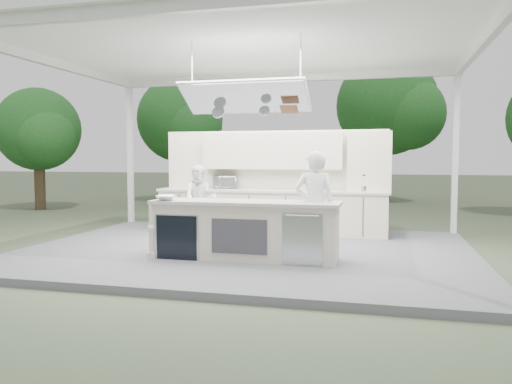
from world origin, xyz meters
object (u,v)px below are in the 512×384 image
(head_chef, at_px, (315,206))
(sous_chef, at_px, (200,199))
(demo_island, at_px, (244,230))
(back_counter, at_px, (270,211))

(head_chef, distance_m, sous_chef, 3.51)
(demo_island, relative_size, sous_chef, 2.08)
(head_chef, height_order, sous_chef, head_chef)
(demo_island, xyz_separation_m, back_counter, (-0.18, 2.81, 0.00))
(back_counter, height_order, sous_chef, sous_chef)
(head_chef, xyz_separation_m, sous_chef, (-2.78, 2.15, -0.14))
(demo_island, xyz_separation_m, head_chef, (1.13, 0.21, 0.41))
(demo_island, relative_size, head_chef, 1.76)
(head_chef, bearing_deg, demo_island, 2.26)
(back_counter, relative_size, sous_chef, 3.40)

